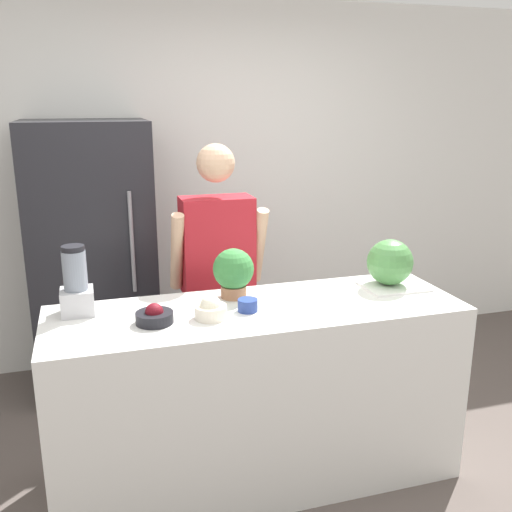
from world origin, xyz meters
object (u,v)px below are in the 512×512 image
(person, at_px, (218,283))
(potted_plant, at_px, (233,271))
(bowl_cream, at_px, (211,309))
(refrigerator, at_px, (93,259))
(bowl_small_blue, at_px, (248,305))
(bowl_cherries, at_px, (154,316))
(blender, at_px, (76,286))
(watermelon, at_px, (390,262))

(person, bearing_deg, potted_plant, -93.35)
(bowl_cream, distance_m, potted_plant, 0.32)
(refrigerator, relative_size, bowl_small_blue, 18.82)
(potted_plant, bearing_deg, bowl_cherries, -151.45)
(refrigerator, relative_size, bowl_cream, 11.99)
(refrigerator, distance_m, blender, 1.14)
(watermelon, distance_m, bowl_small_blue, 0.84)
(blender, bearing_deg, refrigerator, 85.42)
(refrigerator, distance_m, watermelon, 1.92)
(bowl_small_blue, bearing_deg, potted_plant, 93.94)
(person, height_order, bowl_cream, person)
(potted_plant, bearing_deg, blender, -178.94)
(refrigerator, xyz_separation_m, person, (0.70, -0.62, -0.03))
(bowl_cream, xyz_separation_m, bowl_small_blue, (0.19, 0.04, -0.01))
(bowl_cherries, bearing_deg, refrigerator, 100.14)
(watermelon, bearing_deg, person, 145.56)
(person, relative_size, watermelon, 6.85)
(person, relative_size, bowl_small_blue, 17.64)
(person, bearing_deg, bowl_cream, -105.39)
(watermelon, bearing_deg, blender, 177.85)
(refrigerator, distance_m, bowl_cream, 1.44)
(person, distance_m, bowl_small_blue, 0.70)
(person, relative_size, blender, 5.07)
(refrigerator, distance_m, potted_plant, 1.30)
(watermelon, xyz_separation_m, bowl_cream, (-1.01, -0.17, -0.09))
(refrigerator, xyz_separation_m, bowl_cherries, (0.24, -1.34, 0.08))
(person, distance_m, potted_plant, 0.53)
(bowl_small_blue, xyz_separation_m, blender, (-0.77, 0.20, 0.11))
(person, distance_m, bowl_cherries, 0.86)
(bowl_cherries, relative_size, blender, 0.52)
(refrigerator, height_order, watermelon, refrigerator)
(potted_plant, bearing_deg, bowl_small_blue, -86.06)
(bowl_cream, height_order, blender, blender)
(person, bearing_deg, refrigerator, 138.15)
(potted_plant, bearing_deg, bowl_cream, -124.85)
(watermelon, relative_size, potted_plant, 0.96)
(person, bearing_deg, bowl_small_blue, -91.14)
(person, xyz_separation_m, bowl_small_blue, (-0.01, -0.69, 0.11))
(bowl_small_blue, bearing_deg, person, 88.86)
(refrigerator, relative_size, watermelon, 7.31)
(bowl_small_blue, bearing_deg, bowl_cherries, -177.02)
(watermelon, xyz_separation_m, bowl_small_blue, (-0.83, -0.14, -0.11))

